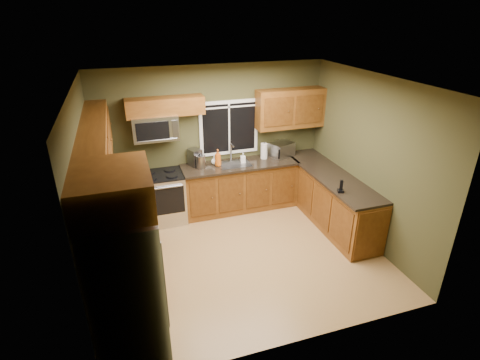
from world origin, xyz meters
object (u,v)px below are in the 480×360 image
range (163,197)px  microwave (155,128)px  coffee_maker (195,158)px  toaster_oven (282,149)px  soap_bottle_b (243,158)px  paper_towel_roll (264,151)px  soap_bottle_c (214,160)px  soap_bottle_a (218,158)px  kettle (201,161)px  refrigerator (127,285)px  cordless_phone (341,189)px

range → microwave: bearing=90.0°
coffee_maker → toaster_oven: bearing=-1.3°
range → soap_bottle_b: soap_bottle_b is taller
microwave → soap_bottle_b: microwave is taller
paper_towel_roll → soap_bottle_c: 0.98m
paper_towel_roll → soap_bottle_a: 0.94m
microwave → soap_bottle_c: (1.00, -0.02, -0.71)m
kettle → soap_bottle_b: bearing=1.1°
kettle → soap_bottle_c: bearing=20.9°
refrigerator → toaster_oven: size_ratio=3.42×
toaster_oven → soap_bottle_a: 1.31m
range → microwave: (-0.00, 0.14, 1.26)m
coffee_maker → cordless_phone: bearing=-42.4°
microwave → cordless_phone: size_ratio=3.71×
toaster_oven → range: bearing=-176.8°
soap_bottle_c → cordless_phone: (1.60, -1.72, -0.02)m
range → kettle: (0.73, 0.02, 0.61)m
range → soap_bottle_c: (1.00, 0.12, 0.55)m
soap_bottle_b → kettle: bearing=-178.9°
range → soap_bottle_c: 1.15m
range → soap_bottle_a: soap_bottle_a is taller
microwave → toaster_oven: microwave is taller
soap_bottle_a → microwave: bearing=174.3°
refrigerator → range: size_ratio=1.92×
soap_bottle_b → cordless_phone: (1.07, -1.63, -0.03)m
soap_bottle_c → kettle: bearing=-159.1°
toaster_oven → coffee_maker: 1.70m
microwave → toaster_oven: bearing=-0.2°
microwave → coffee_maker: bearing=2.8°
soap_bottle_a → soap_bottle_c: soap_bottle_a is taller
kettle → coffee_maker: bearing=114.5°
range → toaster_oven: (2.35, 0.13, 0.61)m
soap_bottle_b → range: bearing=-178.9°
toaster_oven → kettle: 1.63m
microwave → paper_towel_roll: 2.08m
microwave → paper_towel_roll: (1.98, -0.02, -0.64)m
paper_towel_roll → soap_bottle_a: paper_towel_roll is taller
range → soap_bottle_c: soap_bottle_c is taller
coffee_maker → soap_bottle_c: bearing=-7.9°
range → microwave: 1.27m
refrigerator → kettle: bearing=63.0°
kettle → soap_bottle_b: 0.80m
coffee_maker → soap_bottle_a: soap_bottle_a is taller
toaster_oven → soap_bottle_a: (-1.30, -0.10, 0.02)m
paper_towel_roll → soap_bottle_b: bearing=-168.7°
toaster_oven → paper_towel_roll: 0.37m
refrigerator → paper_towel_roll: (2.67, 2.89, 0.19)m
kettle → soap_bottle_c: size_ratio=1.90×
cordless_phone → soap_bottle_a: bearing=133.5°
refrigerator → kettle: refrigerator is taller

